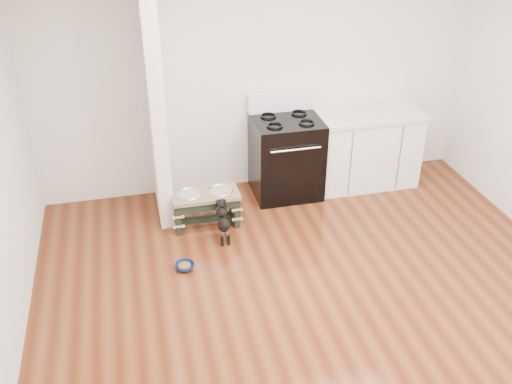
# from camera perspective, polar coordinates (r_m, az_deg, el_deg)

# --- Properties ---
(ground) EXTENTS (5.00, 5.00, 0.00)m
(ground) POSITION_cam_1_polar(r_m,az_deg,el_deg) (5.06, 7.02, -12.36)
(ground) COLOR #4E1F0E
(ground) RESTS_ON ground
(room_shell) EXTENTS (5.00, 5.00, 5.00)m
(room_shell) POSITION_cam_1_polar(r_m,az_deg,el_deg) (4.14, 8.41, 4.40)
(room_shell) COLOR silver
(room_shell) RESTS_ON ground
(partition_wall) EXTENTS (0.15, 0.80, 2.70)m
(partition_wall) POSITION_cam_1_polar(r_m,az_deg,el_deg) (5.92, -10.12, 9.47)
(partition_wall) COLOR silver
(partition_wall) RESTS_ON ground
(oven_range) EXTENTS (0.76, 0.69, 1.14)m
(oven_range) POSITION_cam_1_polar(r_m,az_deg,el_deg) (6.55, 3.03, 3.65)
(oven_range) COLOR black
(oven_range) RESTS_ON ground
(cabinet_run) EXTENTS (1.24, 0.64, 0.91)m
(cabinet_run) POSITION_cam_1_polar(r_m,az_deg,el_deg) (6.89, 10.85, 4.32)
(cabinet_run) COLOR white
(cabinet_run) RESTS_ON ground
(dog_feeder) EXTENTS (0.71, 0.38, 0.40)m
(dog_feeder) POSITION_cam_1_polar(r_m,az_deg,el_deg) (6.06, -5.07, -0.99)
(dog_feeder) COLOR black
(dog_feeder) RESTS_ON ground
(puppy) EXTENTS (0.12, 0.36, 0.43)m
(puppy) POSITION_cam_1_polar(r_m,az_deg,el_deg) (5.82, -3.32, -2.80)
(puppy) COLOR black
(puppy) RESTS_ON ground
(floor_bowl) EXTENTS (0.25, 0.25, 0.06)m
(floor_bowl) POSITION_cam_1_polar(r_m,az_deg,el_deg) (5.56, -7.15, -7.39)
(floor_bowl) COLOR navy
(floor_bowl) RESTS_ON ground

